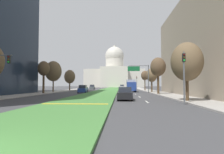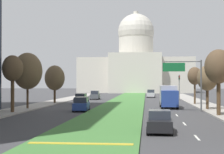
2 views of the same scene
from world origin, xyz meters
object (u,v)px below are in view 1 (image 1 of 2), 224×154
at_px(capitol_building, 115,74).
at_px(traffic_light_near_right, 184,71).
at_px(street_tree_left_far, 53,71).
at_px(street_tree_left_mid, 44,69).
at_px(street_tree_right_distant, 145,76).
at_px(sedan_very_far, 122,87).
at_px(sedan_distant, 84,88).
at_px(sedan_far_horizon, 92,87).
at_px(sedan_lead_stopped, 125,94).
at_px(traffic_light_far_right, 137,81).
at_px(sedan_midblock, 83,89).
at_px(overhead_guide_sign, 141,73).
at_px(street_tree_right_mid, 158,67).
at_px(street_tree_right_near, 187,62).
at_px(street_tree_left_distant, 70,77).
at_px(street_tree_right_far, 152,75).
at_px(box_truck_delivery, 131,86).

relative_size(capitol_building, traffic_light_near_right, 7.67).
bearing_deg(street_tree_left_far, street_tree_left_mid, -87.78).
xyz_separation_m(capitol_building, street_tree_right_distant, (11.64, -70.63, -4.86)).
height_order(street_tree_left_mid, sedan_very_far, street_tree_left_mid).
bearing_deg(sedan_distant, sedan_far_horizon, 90.25).
xyz_separation_m(traffic_light_near_right, sedan_lead_stopped, (-5.68, 4.91, -2.54)).
distance_m(capitol_building, street_tree_left_mid, 89.92).
relative_size(street_tree_right_distant, sedan_distant, 1.32).
height_order(capitol_building, traffic_light_far_right, capitol_building).
bearing_deg(capitol_building, traffic_light_near_right, -84.52).
xyz_separation_m(traffic_light_far_right, sedan_midblock, (-14.92, -29.43, -2.47)).
relative_size(overhead_guide_sign, sedan_lead_stopped, 1.53).
height_order(sedan_midblock, sedan_very_far, sedan_very_far).
distance_m(traffic_light_near_right, sedan_distant, 41.92).
bearing_deg(overhead_guide_sign, street_tree_left_mid, -167.97).
bearing_deg(street_tree_left_mid, sedan_lead_stopped, -41.59).
relative_size(traffic_light_near_right, traffic_light_far_right, 1.00).
distance_m(sedan_lead_stopped, sedan_far_horizon, 51.37).
height_order(street_tree_right_mid, street_tree_right_distant, street_tree_right_mid).
xyz_separation_m(street_tree_left_mid, street_tree_left_far, (-0.24, 6.23, -0.03)).
bearing_deg(capitol_building, overhead_guide_sign, -83.98).
relative_size(capitol_building, street_tree_right_near, 5.94).
height_order(sedan_lead_stopped, sedan_midblock, sedan_midblock).
relative_size(street_tree_right_near, sedan_far_horizon, 1.59).
xyz_separation_m(street_tree_right_distant, sedan_distant, (-18.71, -0.24, -3.82)).
bearing_deg(sedan_very_far, traffic_light_near_right, -85.19).
bearing_deg(sedan_far_horizon, street_tree_right_near, -70.20).
bearing_deg(street_tree_right_distant, street_tree_left_distant, 176.88).
relative_size(street_tree_right_distant, sedan_very_far, 1.44).
distance_m(street_tree_right_near, street_tree_right_mid, 15.36).
bearing_deg(street_tree_right_far, sedan_lead_stopped, -107.66).
relative_size(overhead_guide_sign, street_tree_right_near, 0.97).
height_order(capitol_building, sedan_distant, capitol_building).
distance_m(traffic_light_near_right, street_tree_right_near, 3.15).
bearing_deg(sedan_midblock, traffic_light_near_right, -57.83).
height_order(sedan_distant, sedan_very_far, sedan_very_far).
xyz_separation_m(traffic_light_far_right, street_tree_right_distant, (1.19, -14.91, 1.34)).
distance_m(traffic_light_near_right, sedan_lead_stopped, 7.92).
xyz_separation_m(street_tree_left_far, sedan_distant, (5.26, 11.89, -4.37)).
distance_m(capitol_building, street_tree_right_near, 106.99).
height_order(overhead_guide_sign, street_tree_left_far, street_tree_left_far).
relative_size(sedan_far_horizon, box_truck_delivery, 0.66).
bearing_deg(street_tree_right_distant, sedan_distant, -179.26).
bearing_deg(street_tree_right_near, sedan_midblock, 127.44).
relative_size(street_tree_right_near, sedan_distant, 1.44).
bearing_deg(street_tree_left_distant, street_tree_right_distant, -3.12).
height_order(street_tree_left_far, box_truck_delivery, street_tree_left_far).
bearing_deg(street_tree_right_mid, street_tree_right_near, -89.57).
bearing_deg(street_tree_left_far, traffic_light_near_right, -48.90).
relative_size(street_tree_left_distant, sedan_very_far, 1.53).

